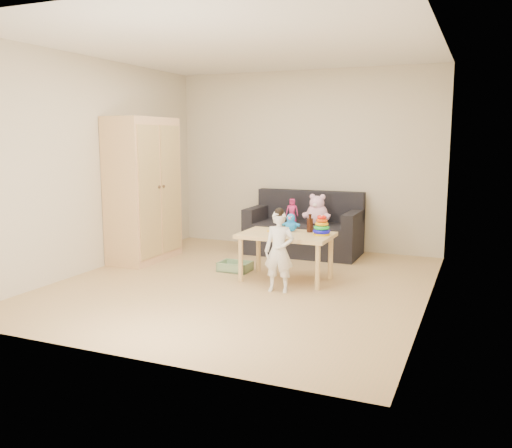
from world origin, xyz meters
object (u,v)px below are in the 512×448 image
at_px(toddler, 279,252).
at_px(play_table, 286,257).
at_px(wardrobe, 143,190).
at_px(sofa, 303,239).

bearing_deg(toddler, play_table, 94.76).
xyz_separation_m(wardrobe, toddler, (2.21, -0.74, -0.52)).
xyz_separation_m(sofa, toddler, (0.35, -1.92, 0.21)).
height_order(sofa, play_table, play_table).
relative_size(sofa, play_table, 1.51).
relative_size(wardrobe, sofa, 1.20).
xyz_separation_m(sofa, play_table, (0.26, -1.44, 0.05)).
relative_size(sofa, toddler, 1.84).
bearing_deg(toddler, sofa, 94.36).
bearing_deg(toddler, wardrobe, 155.55).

